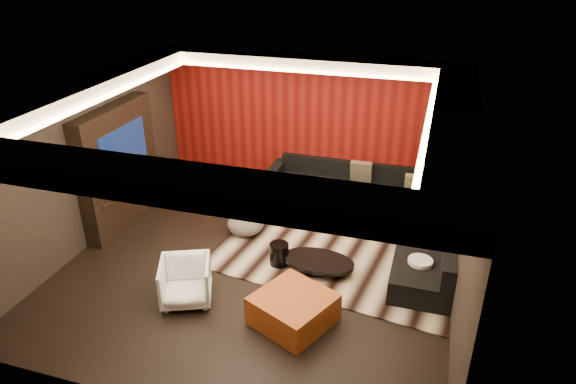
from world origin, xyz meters
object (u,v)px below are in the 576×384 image
(coffee_table, at_px, (318,265))
(orange_ottoman, at_px, (293,309))
(drum_stool, at_px, (279,254))
(white_side_table, at_px, (419,272))
(sectional_sofa, at_px, (383,211))
(armchair, at_px, (186,282))

(coffee_table, relative_size, orange_ottoman, 1.22)
(drum_stool, relative_size, white_side_table, 0.79)
(white_side_table, bearing_deg, coffee_table, -176.76)
(coffee_table, bearing_deg, sectional_sofa, 66.89)
(white_side_table, xyz_separation_m, armchair, (-3.19, -1.35, 0.10))
(coffee_table, xyz_separation_m, orange_ottoman, (-0.04, -1.26, 0.09))
(drum_stool, xyz_separation_m, orange_ottoman, (0.60, -1.25, 0.01))
(white_side_table, height_order, sectional_sofa, sectional_sofa)
(armchair, height_order, sectional_sofa, sectional_sofa)
(white_side_table, bearing_deg, drum_stool, -177.52)
(coffee_table, xyz_separation_m, drum_stool, (-0.65, -0.01, 0.09))
(coffee_table, relative_size, armchair, 1.60)
(orange_ottoman, xyz_separation_m, armchair, (-1.61, -0.00, 0.12))
(white_side_table, bearing_deg, armchair, -157.04)
(orange_ottoman, height_order, sectional_sofa, sectional_sofa)
(drum_stool, bearing_deg, orange_ottoman, -64.22)
(armchair, bearing_deg, white_side_table, 0.21)
(drum_stool, relative_size, armchair, 0.51)
(white_side_table, height_order, orange_ottoman, white_side_table)
(coffee_table, distance_m, orange_ottoman, 1.26)
(drum_stool, xyz_separation_m, armchair, (-1.01, -1.26, 0.13))
(drum_stool, height_order, armchair, armchair)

